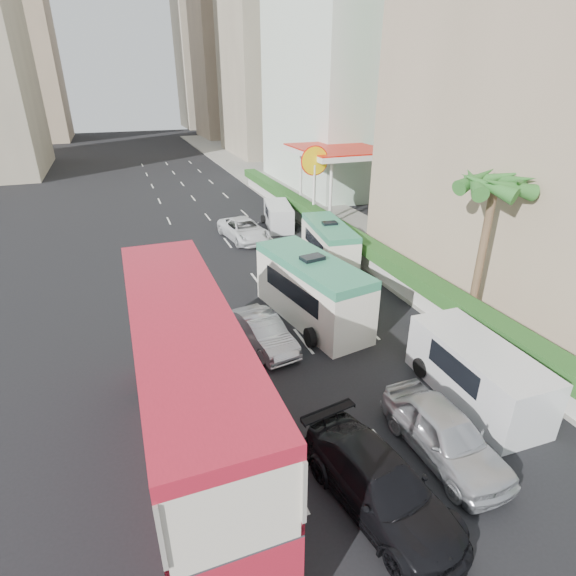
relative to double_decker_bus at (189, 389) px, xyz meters
name	(u,v)px	position (x,y,z in m)	size (l,w,h in m)	color
ground_plane	(369,410)	(6.00, 0.00, -2.53)	(200.00, 200.00, 0.00)	black
double_decker_bus	(189,389)	(0.00, 0.00, 0.00)	(2.50, 11.00, 5.06)	#B61B2E
car_silver_lane_a	(264,345)	(3.85, 5.28, -2.53)	(1.45, 4.16, 1.37)	#B7B9BE
car_silver_lane_b	(441,453)	(7.07, -2.55, -2.53)	(1.88, 4.67, 1.59)	#B7B9BE
car_black	(378,505)	(4.28, -3.48, -2.53)	(2.13, 5.25, 1.52)	black
van_asset	(244,239)	(6.92, 19.35, -2.53)	(2.41, 5.23, 1.45)	silver
minibus_near	(312,290)	(6.74, 6.80, -1.01)	(2.28, 6.84, 3.03)	silver
minibus_far	(329,244)	(10.54, 12.91, -1.25)	(1.92, 5.77, 2.56)	silver
panel_van_near	(476,372)	(9.86, -0.68, -1.46)	(2.15, 5.37, 2.15)	silver
panel_van_far	(278,216)	(10.24, 21.31, -1.64)	(1.78, 4.45, 1.78)	silver
sidewalk	(315,209)	(15.00, 25.00, -2.44)	(6.00, 120.00, 0.18)	#99968C
kerb_wall	(344,245)	(12.20, 14.00, -1.85)	(0.30, 44.00, 1.00)	silver
hedge	(345,232)	(12.20, 14.00, -1.00)	(1.10, 44.00, 0.70)	#2D6626
palm_tree	(482,253)	(13.80, 4.00, 0.85)	(0.36, 0.36, 6.40)	brown
shell_station	(337,182)	(16.00, 23.00, 0.22)	(6.50, 8.00, 5.50)	silver
tower_far_a	(232,9)	(23.00, 82.00, 19.47)	(14.00, 14.00, 44.00)	tan
tower_far_b	(208,33)	(23.00, 104.00, 17.47)	(14.00, 14.00, 40.00)	tan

